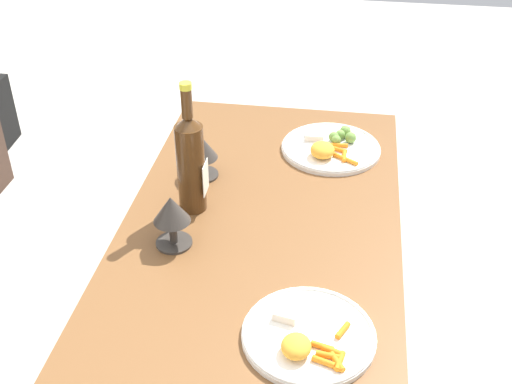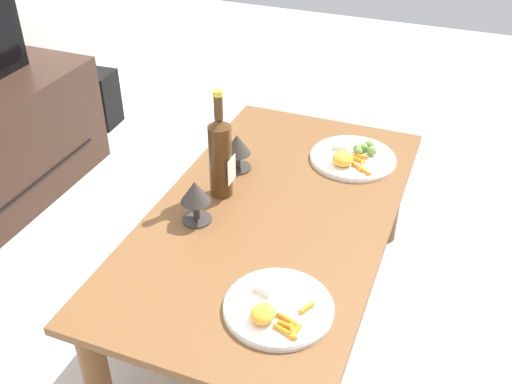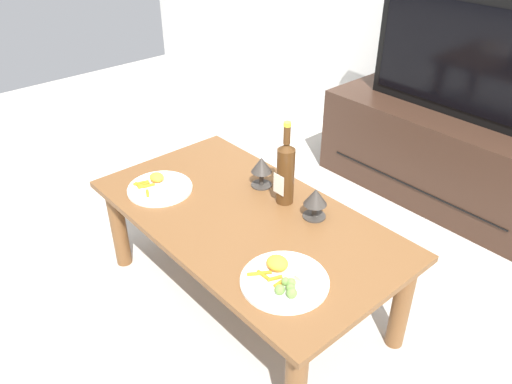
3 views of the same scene
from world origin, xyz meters
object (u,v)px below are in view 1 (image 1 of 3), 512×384
Objects in this scene: wine_bottle at (191,161)px; goblet_right at (201,149)px; dinner_plate_right at (330,147)px; goblet_left at (171,213)px; dining_table at (261,244)px; dinner_plate_left at (308,335)px.

wine_bottle is 2.77× the size of goblet_right.
goblet_left is at bearing 145.33° from dinner_plate_right.
dining_table is 0.42m from dinner_plate_left.
dinner_plate_right is (0.37, -0.15, 0.09)m from dining_table.
dining_table is 0.28m from goblet_left.
goblet_right is at bearing 46.41° from dining_table.
dining_table is at bearing -99.58° from wine_bottle.
wine_bottle is at bearing -175.83° from goblet_right.
goblet_left reaches higher than dinner_plate_right.
dining_table is 0.31m from goblet_right.
goblet_right reaches higher than dining_table.
dinner_plate_right is (0.75, -0.00, 0.00)m from dinner_plate_left.
goblet_left is 0.50× the size of dinner_plate_left.
dinner_plate_left is (-0.41, -0.33, -0.13)m from wine_bottle.
dinner_plate_right is at bearing -0.07° from dinner_plate_left.
wine_bottle is at bearing -4.17° from goblet_left.
goblet_right is 0.43× the size of dinner_plate_right.
goblet_left is (-0.12, 0.19, 0.16)m from dining_table.
goblet_left is at bearing 175.83° from wine_bottle.
dining_table is 10.05× the size of goblet_right.
goblet_right is (0.31, -0.00, -0.01)m from goblet_left.
wine_bottle is at bearing 80.42° from dining_table.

